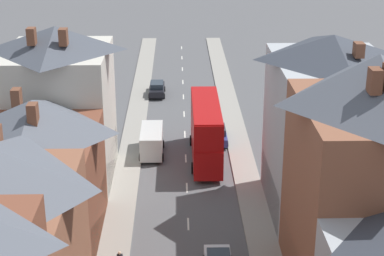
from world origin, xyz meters
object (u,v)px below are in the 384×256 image
(double_decker_bus_lead, at_px, (206,130))
(delivery_van, at_px, (152,141))
(car_near_silver, at_px, (217,134))
(car_near_blue, at_px, (157,88))

(double_decker_bus_lead, distance_m, delivery_van, 5.27)
(car_near_silver, relative_size, delivery_van, 0.87)
(car_near_blue, height_order, delivery_van, delivery_van)
(car_near_blue, distance_m, delivery_van, 17.69)
(double_decker_bus_lead, xyz_separation_m, car_near_silver, (1.31, 4.10, -1.99))
(double_decker_bus_lead, height_order, car_near_silver, double_decker_bus_lead)
(double_decker_bus_lead, distance_m, car_near_silver, 4.74)
(delivery_van, bearing_deg, car_near_silver, 24.40)
(car_near_silver, bearing_deg, delivery_van, -155.60)
(car_near_blue, xyz_separation_m, delivery_van, (0.00, -17.68, 0.52))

